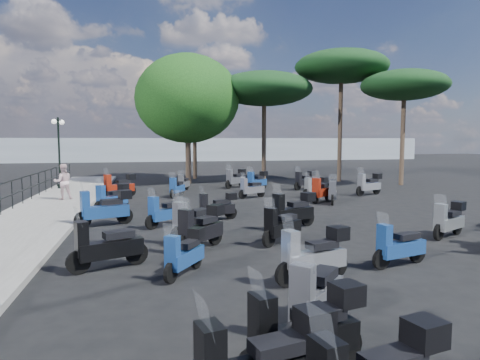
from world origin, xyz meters
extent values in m
plane|color=black|center=(0.00, 0.00, 0.00)|extent=(120.00, 120.00, 0.00)
cube|color=slate|center=(-6.50, 3.00, 0.07)|extent=(3.00, 30.00, 0.15)
cylinder|color=black|center=(-7.80, 2.12, 0.70)|extent=(0.04, 0.04, 1.10)
cylinder|color=black|center=(-7.80, 3.48, 0.70)|extent=(0.04, 0.04, 1.10)
cylinder|color=black|center=(-7.80, 4.85, 0.70)|extent=(0.04, 0.04, 1.10)
cylinder|color=black|center=(-7.80, 6.22, 0.70)|extent=(0.04, 0.04, 1.10)
cylinder|color=black|center=(-7.80, 7.59, 0.70)|extent=(0.04, 0.04, 1.10)
cylinder|color=black|center=(-7.80, 8.96, 0.70)|extent=(0.04, 0.04, 1.10)
cylinder|color=black|center=(-7.80, 10.33, 0.70)|extent=(0.04, 0.04, 1.10)
cylinder|color=black|center=(-7.80, 11.69, 0.70)|extent=(0.04, 0.04, 1.10)
cylinder|color=black|center=(-7.80, 13.06, 0.70)|extent=(0.04, 0.04, 1.10)
cylinder|color=black|center=(-7.80, 14.43, 0.70)|extent=(0.04, 0.04, 1.10)
cylinder|color=black|center=(-7.80, 15.80, 0.70)|extent=(0.04, 0.04, 1.10)
cube|color=black|center=(-7.80, 2.80, 1.23)|extent=(0.04, 26.00, 0.04)
cube|color=black|center=(-7.80, 2.80, 0.70)|extent=(0.04, 26.00, 0.04)
cylinder|color=black|center=(-7.40, 10.53, 0.27)|extent=(0.31, 0.31, 0.23)
cylinder|color=black|center=(-7.40, 10.53, 2.07)|extent=(0.11, 0.11, 3.84)
cylinder|color=black|center=(-7.40, 10.53, 3.85)|extent=(0.27, 0.84, 0.04)
sphere|color=white|center=(-7.28, 10.95, 3.75)|extent=(0.27, 0.27, 0.27)
sphere|color=white|center=(-7.51, 10.11, 3.75)|extent=(0.27, 0.27, 0.27)
imported|color=beige|center=(-6.38, 5.83, 0.94)|extent=(0.91, 0.80, 1.58)
cube|color=black|center=(-1.38, -10.25, 0.72)|extent=(0.67, 0.44, 0.14)
plane|color=white|center=(-2.19, -10.44, 1.18)|extent=(0.17, 0.40, 0.38)
cube|color=black|center=(-0.98, -10.16, 0.90)|extent=(0.41, 0.40, 0.27)
cylinder|color=black|center=(-4.12, -5.05, 0.25)|extent=(0.51, 0.29, 0.51)
cylinder|color=black|center=(-2.95, -4.57, 0.25)|extent=(0.51, 0.29, 0.51)
cube|color=black|center=(-3.49, -4.79, 0.44)|extent=(1.40, 0.86, 0.36)
cube|color=black|center=(-3.32, -4.72, 0.74)|extent=(0.71, 0.53, 0.15)
cube|color=black|center=(-4.05, -5.02, 0.74)|extent=(0.34, 0.38, 0.74)
plane|color=white|center=(-4.10, -5.04, 1.21)|extent=(0.23, 0.40, 0.39)
cylinder|color=black|center=(-1.86, -4.05, 0.26)|extent=(0.44, 0.44, 0.51)
cylinder|color=black|center=(-0.96, -3.15, 0.26)|extent=(0.44, 0.44, 0.51)
cube|color=black|center=(-1.37, -3.57, 0.45)|extent=(1.23, 1.23, 0.36)
cube|color=black|center=(-1.24, -3.44, 0.74)|extent=(0.68, 0.68, 0.15)
cube|color=black|center=(-1.80, -3.99, 0.74)|extent=(0.39, 0.39, 0.74)
plane|color=white|center=(-1.84, -4.04, 1.22)|extent=(0.34, 0.35, 0.40)
cube|color=black|center=(-0.94, -3.14, 0.94)|extent=(0.50, 0.50, 0.28)
cylinder|color=black|center=(-4.73, -0.16, 0.27)|extent=(0.54, 0.29, 0.54)
cylinder|color=black|center=(-3.47, 0.29, 0.27)|extent=(0.54, 0.29, 0.54)
cube|color=navy|center=(-4.05, 0.08, 0.47)|extent=(1.50, 0.85, 0.38)
cube|color=black|center=(-3.87, 0.15, 0.78)|extent=(0.75, 0.54, 0.16)
cube|color=navy|center=(-4.65, -0.13, 0.78)|extent=(0.34, 0.40, 0.78)
plane|color=white|center=(-4.71, -0.15, 1.29)|extent=(0.23, 0.43, 0.42)
cube|color=black|center=(-3.45, 0.30, 0.98)|extent=(0.48, 0.47, 0.29)
cylinder|color=black|center=(-4.51, 2.56, 0.24)|extent=(0.41, 0.43, 0.49)
cylinder|color=black|center=(-3.69, 3.46, 0.24)|extent=(0.41, 0.43, 0.49)
cube|color=navy|center=(-4.07, 3.05, 0.43)|extent=(1.15, 1.20, 0.34)
cube|color=black|center=(-3.95, 3.17, 0.71)|extent=(0.64, 0.65, 0.14)
cube|color=navy|center=(-4.46, 2.62, 0.71)|extent=(0.37, 0.37, 0.71)
plane|color=white|center=(-4.50, 2.58, 1.17)|extent=(0.34, 0.32, 0.38)
cube|color=black|center=(-3.67, 3.47, 0.89)|extent=(0.47, 0.47, 0.26)
cylinder|color=black|center=(-4.65, 6.79, 0.26)|extent=(0.50, 0.37, 0.52)
cylinder|color=black|center=(-3.55, 7.48, 0.26)|extent=(0.50, 0.37, 0.52)
cube|color=maroon|center=(-4.05, 7.16, 0.46)|extent=(1.40, 1.07, 0.37)
cube|color=black|center=(-3.90, 7.26, 0.76)|extent=(0.73, 0.62, 0.15)
cube|color=maroon|center=(-4.58, 6.84, 0.76)|extent=(0.38, 0.40, 0.76)
plane|color=white|center=(-4.64, 6.80, 1.25)|extent=(0.29, 0.40, 0.41)
cube|color=black|center=(-3.53, 7.49, 0.96)|extent=(0.50, 0.49, 0.28)
cylinder|color=black|center=(-0.14, -6.70, 0.25)|extent=(0.50, 0.24, 0.50)
cylinder|color=black|center=(1.05, -6.33, 0.25)|extent=(0.50, 0.24, 0.50)
cube|color=#ABAEB6|center=(0.51, -6.50, 0.43)|extent=(1.39, 0.73, 0.35)
cube|color=black|center=(0.67, -6.45, 0.72)|extent=(0.68, 0.48, 0.14)
cube|color=#ABAEB6|center=(-0.06, -6.67, 0.72)|extent=(0.31, 0.36, 0.72)
plane|color=white|center=(-0.12, -6.69, 1.19)|extent=(0.19, 0.40, 0.38)
cube|color=black|center=(1.07, -6.33, 0.91)|extent=(0.43, 0.42, 0.27)
cylinder|color=black|center=(-2.27, -6.02, 0.21)|extent=(0.31, 0.40, 0.42)
cylinder|color=black|center=(-1.68, -5.14, 0.21)|extent=(0.31, 0.40, 0.42)
cube|color=navy|center=(-1.95, -5.54, 0.37)|extent=(0.89, 1.12, 0.30)
cube|color=black|center=(-1.87, -5.42, 0.62)|extent=(0.52, 0.59, 0.12)
cube|color=navy|center=(-2.23, -5.96, 0.62)|extent=(0.33, 0.31, 0.62)
plane|color=white|center=(-2.26, -6.00, 1.02)|extent=(0.32, 0.25, 0.33)
cube|color=black|center=(-1.67, -5.12, 0.78)|extent=(0.40, 0.41, 0.23)
cylinder|color=black|center=(-1.93, -3.04, 0.26)|extent=(0.45, 0.45, 0.53)
cylinder|color=black|center=(-1.01, -2.10, 0.26)|extent=(0.45, 0.45, 0.53)
cube|color=#505157|center=(-1.43, -2.53, 0.46)|extent=(1.27, 1.28, 0.37)
cube|color=black|center=(-1.30, -2.40, 0.77)|extent=(0.70, 0.70, 0.15)
cube|color=#505157|center=(-1.87, -2.98, 0.77)|extent=(0.40, 0.40, 0.77)
plane|color=white|center=(-1.92, -3.02, 1.26)|extent=(0.36, 0.35, 0.41)
cylinder|color=black|center=(-2.60, -0.82, 0.23)|extent=(0.43, 0.36, 0.47)
cylinder|color=black|center=(-1.66, -0.11, 0.23)|extent=(0.43, 0.36, 0.47)
cube|color=navy|center=(-2.09, -0.44, 0.41)|extent=(1.21, 1.04, 0.33)
cube|color=black|center=(-1.96, -0.33, 0.68)|extent=(0.64, 0.59, 0.14)
cube|color=navy|center=(-2.53, -0.78, 0.68)|extent=(0.35, 0.36, 0.68)
plane|color=white|center=(-2.58, -0.81, 1.12)|extent=(0.29, 0.34, 0.36)
cylinder|color=black|center=(-1.57, 6.27, 0.22)|extent=(0.28, 0.44, 0.45)
cylinder|color=black|center=(-1.07, 7.27, 0.22)|extent=(0.28, 0.44, 0.45)
cube|color=navy|center=(-1.30, 6.81, 0.39)|extent=(0.83, 1.23, 0.32)
cube|color=black|center=(-1.23, 6.96, 0.65)|extent=(0.50, 0.63, 0.13)
cube|color=navy|center=(-1.53, 6.34, 0.65)|extent=(0.34, 0.31, 0.65)
plane|color=white|center=(-1.56, 6.29, 1.07)|extent=(0.35, 0.22, 0.35)
cylinder|color=black|center=(-1.01, 8.55, 0.21)|extent=(0.24, 0.43, 0.43)
cylinder|color=black|center=(-0.61, 9.54, 0.21)|extent=(0.24, 0.43, 0.43)
cube|color=#505157|center=(-0.79, 9.08, 0.37)|extent=(0.72, 1.18, 0.30)
cube|color=black|center=(-0.73, 9.22, 0.62)|extent=(0.45, 0.59, 0.12)
cube|color=#505157|center=(-0.98, 8.61, 0.62)|extent=(0.32, 0.28, 0.62)
plane|color=white|center=(-1.00, 8.56, 1.02)|extent=(0.34, 0.19, 0.33)
cylinder|color=black|center=(-0.68, -8.89, 0.25)|extent=(0.42, 0.44, 0.50)
cylinder|color=black|center=(0.17, -7.98, 0.25)|extent=(0.42, 0.44, 0.50)
cube|color=#505157|center=(-0.22, -8.40, 0.44)|extent=(1.18, 1.23, 0.35)
cube|color=black|center=(-0.10, -8.27, 0.73)|extent=(0.65, 0.67, 0.15)
cube|color=#505157|center=(-0.62, -8.83, 0.73)|extent=(0.38, 0.38, 0.73)
plane|color=white|center=(-0.66, -8.88, 1.20)|extent=(0.35, 0.33, 0.39)
cylinder|color=black|center=(0.36, -3.71, 0.23)|extent=(0.43, 0.35, 0.47)
cylinder|color=black|center=(1.31, -3.02, 0.23)|extent=(0.43, 0.35, 0.47)
cube|color=black|center=(0.88, -3.34, 0.41)|extent=(1.22, 1.01, 0.33)
cube|color=black|center=(1.01, -3.24, 0.68)|extent=(0.64, 0.58, 0.14)
cube|color=black|center=(0.43, -3.67, 0.68)|extent=(0.35, 0.36, 0.68)
plane|color=white|center=(0.38, -3.70, 1.12)|extent=(0.28, 0.34, 0.36)
cylinder|color=black|center=(1.15, -1.78, 0.26)|extent=(0.52, 0.29, 0.52)
cylinder|color=black|center=(2.35, -1.30, 0.26)|extent=(0.52, 0.29, 0.52)
cube|color=black|center=(1.80, -1.52, 0.45)|extent=(1.44, 0.87, 0.37)
cube|color=black|center=(1.97, -1.45, 0.76)|extent=(0.72, 0.54, 0.15)
cube|color=black|center=(1.23, -1.75, 0.76)|extent=(0.34, 0.39, 0.76)
plane|color=white|center=(1.17, -1.77, 1.24)|extent=(0.23, 0.41, 0.40)
cube|color=black|center=(2.37, -1.29, 0.95)|extent=(0.47, 0.46, 0.28)
cylinder|color=black|center=(-0.92, 0.08, 0.22)|extent=(0.45, 0.21, 0.44)
cylinder|color=black|center=(0.14, 0.39, 0.22)|extent=(0.45, 0.21, 0.44)
cube|color=black|center=(-0.35, 0.25, 0.39)|extent=(1.24, 0.63, 0.31)
cube|color=black|center=(-0.19, 0.29, 0.65)|extent=(0.61, 0.42, 0.13)
cube|color=black|center=(-0.85, 0.11, 0.65)|extent=(0.27, 0.32, 0.65)
plane|color=white|center=(-0.90, 0.09, 1.06)|extent=(0.17, 0.36, 0.34)
cube|color=black|center=(0.16, 0.39, 0.81)|extent=(0.38, 0.37, 0.24)
cylinder|color=black|center=(1.66, 5.32, 0.23)|extent=(0.45, 0.28, 0.45)
cylinder|color=black|center=(2.68, 5.81, 0.23)|extent=(0.45, 0.28, 0.45)
cube|color=#ABAEB6|center=(2.22, 5.58, 0.40)|extent=(1.25, 0.82, 0.32)
cube|color=black|center=(2.36, 5.65, 0.66)|extent=(0.63, 0.50, 0.13)
cube|color=#ABAEB6|center=(1.73, 5.35, 0.66)|extent=(0.31, 0.35, 0.66)
plane|color=white|center=(1.68, 5.33, 1.09)|extent=(0.22, 0.36, 0.35)
cylinder|color=black|center=(2.70, 8.20, 0.24)|extent=(0.44, 0.38, 0.48)
cylinder|color=black|center=(3.65, 8.94, 0.24)|extent=(0.44, 0.38, 0.48)
cube|color=navy|center=(3.21, 8.60, 0.42)|extent=(1.25, 1.08, 0.34)
cube|color=black|center=(3.35, 8.71, 0.71)|extent=(0.66, 0.61, 0.14)
cube|color=navy|center=(2.76, 8.25, 0.71)|extent=(0.36, 0.38, 0.71)
plane|color=white|center=(2.71, 8.21, 1.16)|extent=(0.30, 0.35, 0.38)
cube|color=black|center=(3.67, 8.96, 0.89)|extent=(0.47, 0.47, 0.26)
cylinder|color=black|center=(2.21, -6.06, 0.22)|extent=(0.46, 0.21, 0.45)
cylinder|color=black|center=(3.28, -5.76, 0.22)|extent=(0.46, 0.21, 0.45)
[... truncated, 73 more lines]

